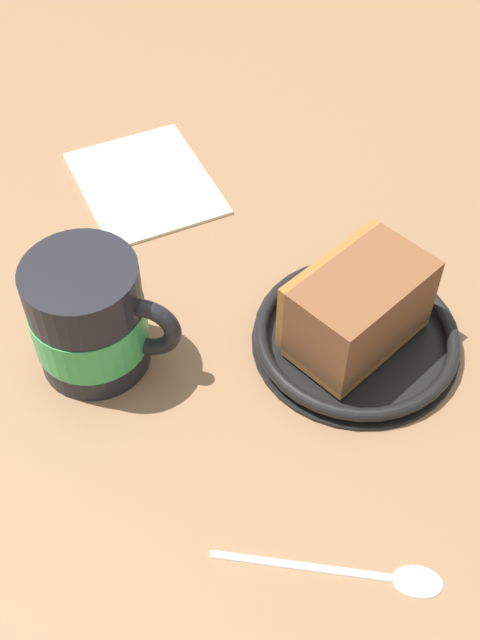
{
  "coord_description": "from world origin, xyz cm",
  "views": [
    {
      "loc": [
        -32.19,
        19.03,
        44.49
      ],
      "look_at": [
        -1.47,
        1.69,
        3.0
      ],
      "focal_mm": 43.88,
      "sensor_mm": 36.0,
      "label": 1
    }
  ],
  "objects_px": {
    "folded_napkin": "(144,182)",
    "tea_mug": "(90,318)",
    "cake_slice": "(358,307)",
    "teaspoon": "(376,574)",
    "small_plate": "(356,337)"
  },
  "relations": [
    {
      "from": "folded_napkin",
      "to": "tea_mug",
      "type": "bearing_deg",
      "value": 145.47
    },
    {
      "from": "cake_slice",
      "to": "folded_napkin",
      "type": "bearing_deg",
      "value": 13.78
    },
    {
      "from": "tea_mug",
      "to": "teaspoon",
      "type": "height_order",
      "value": "tea_mug"
    },
    {
      "from": "teaspoon",
      "to": "folded_napkin",
      "type": "xyz_separation_m",
      "value": [
        0.39,
        -0.03,
        -0.0
      ]
    },
    {
      "from": "tea_mug",
      "to": "teaspoon",
      "type": "distance_m",
      "value": 0.25
    },
    {
      "from": "small_plate",
      "to": "tea_mug",
      "type": "bearing_deg",
      "value": 64.44
    },
    {
      "from": "folded_napkin",
      "to": "teaspoon",
      "type": "bearing_deg",
      "value": 175.41
    },
    {
      "from": "tea_mug",
      "to": "small_plate",
      "type": "bearing_deg",
      "value": -115.56
    },
    {
      "from": "tea_mug",
      "to": "folded_napkin",
      "type": "bearing_deg",
      "value": -34.53
    },
    {
      "from": "small_plate",
      "to": "teaspoon",
      "type": "bearing_deg",
      "value": 149.05
    },
    {
      "from": "teaspoon",
      "to": "small_plate",
      "type": "bearing_deg",
      "value": -30.95
    },
    {
      "from": "small_plate",
      "to": "tea_mug",
      "type": "height_order",
      "value": "tea_mug"
    },
    {
      "from": "cake_slice",
      "to": "teaspoon",
      "type": "xyz_separation_m",
      "value": [
        -0.15,
        0.09,
        -0.03
      ]
    },
    {
      "from": "small_plate",
      "to": "teaspoon",
      "type": "xyz_separation_m",
      "value": [
        -0.15,
        0.09,
        -0.0
      ]
    },
    {
      "from": "teaspoon",
      "to": "folded_napkin",
      "type": "distance_m",
      "value": 0.39
    }
  ]
}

